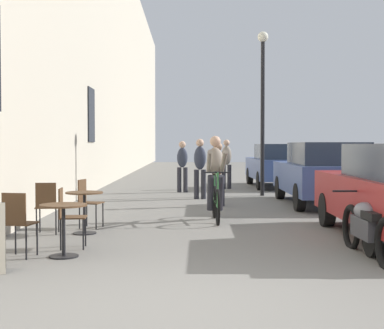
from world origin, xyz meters
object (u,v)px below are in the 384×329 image
(parked_motorcycle, at_px, (368,228))
(pedestrian_near, at_px, (218,170))
(cafe_table_mid, at_px, (84,203))
(cafe_chair_near_toward_wall, at_px, (68,213))
(cafe_chair_near_toward_street, at_px, (18,220))
(pedestrian_far, at_px, (182,163))
(parked_car_second, at_px, (323,173))
(cafe_chair_mid_toward_street, at_px, (87,200))
(cyclist_on_bicycle, at_px, (216,180))
(cafe_chair_mid_toward_wall, at_px, (47,204))
(pedestrian_mid, at_px, (200,165))
(parked_car_third, at_px, (278,165))
(cafe_table_near, at_px, (64,219))
(street_lamp, at_px, (263,92))
(pedestrian_furthest, at_px, (227,161))

(parked_motorcycle, bearing_deg, pedestrian_near, 104.90)
(pedestrian_near, bearing_deg, cafe_table_mid, -120.56)
(cafe_chair_near_toward_wall, distance_m, parked_motorcycle, 4.27)
(cafe_chair_near_toward_street, height_order, cafe_chair_near_toward_wall, same)
(pedestrian_far, distance_m, parked_car_second, 5.25)
(cafe_chair_mid_toward_street, height_order, cyclist_on_bicycle, cyclist_on_bicycle)
(pedestrian_far, bearing_deg, cafe_chair_mid_toward_wall, -104.77)
(cyclist_on_bicycle, relative_size, parked_motorcycle, 0.82)
(cafe_chair_near_toward_street, relative_size, parked_motorcycle, 0.41)
(cafe_chair_mid_toward_wall, distance_m, cyclist_on_bicycle, 3.46)
(cafe_chair_mid_toward_street, height_order, pedestrian_mid, pedestrian_mid)
(cafe_chair_mid_toward_street, bearing_deg, cyclist_on_bicycle, 22.03)
(cafe_chair_near_toward_wall, xyz_separation_m, cyclist_on_bicycle, (2.33, 3.03, 0.29))
(cafe_chair_near_toward_wall, height_order, parked_car_third, parked_car_third)
(cafe_table_mid, height_order, parked_motorcycle, parked_motorcycle)
(cafe_chair_near_toward_street, bearing_deg, cafe_chair_mid_toward_wall, 93.09)
(cafe_table_near, height_order, cafe_chair_mid_toward_street, cafe_chair_mid_toward_street)
(street_lamp, bearing_deg, pedestrian_far, 153.23)
(pedestrian_far, height_order, pedestrian_furthest, pedestrian_furthest)
(pedestrian_mid, relative_size, pedestrian_far, 1.03)
(cyclist_on_bicycle, xyz_separation_m, pedestrian_far, (-0.73, 6.70, 0.12))
(cafe_table_mid, bearing_deg, pedestrian_far, 79.14)
(parked_car_third, bearing_deg, parked_car_second, -88.40)
(pedestrian_near, height_order, pedestrian_mid, pedestrian_mid)
(cafe_chair_mid_toward_wall, relative_size, cyclist_on_bicycle, 0.51)
(cafe_chair_mid_toward_street, height_order, pedestrian_far, pedestrian_far)
(pedestrian_near, xyz_separation_m, parked_car_second, (2.68, 0.28, -0.07))
(pedestrian_far, bearing_deg, cafe_chair_mid_toward_street, -102.36)
(pedestrian_far, height_order, street_lamp, street_lamp)
(cafe_table_near, height_order, street_lamp, street_lamp)
(parked_car_third, bearing_deg, cyclist_on_bicycle, -106.90)
(cyclist_on_bicycle, distance_m, parked_car_third, 9.29)
(pedestrian_mid, bearing_deg, cafe_chair_mid_toward_street, -111.95)
(parked_car_second, bearing_deg, pedestrian_mid, 152.51)
(pedestrian_near, relative_size, pedestrian_mid, 0.94)
(cafe_table_mid, bearing_deg, parked_motorcycle, -26.14)
(parked_car_third, bearing_deg, pedestrian_mid, -123.46)
(cafe_chair_mid_toward_wall, relative_size, parked_car_second, 0.20)
(cafe_chair_mid_toward_wall, bearing_deg, parked_car_third, 62.00)
(cafe_table_mid, bearing_deg, pedestrian_near, 59.44)
(parked_motorcycle, bearing_deg, cyclist_on_bicycle, 116.57)
(cyclist_on_bicycle, relative_size, pedestrian_mid, 1.04)
(cafe_table_mid, bearing_deg, cafe_chair_near_toward_street, -104.00)
(cafe_chair_near_toward_wall, height_order, cyclist_on_bicycle, cyclist_on_bicycle)
(cafe_chair_near_toward_wall, xyz_separation_m, cafe_chair_mid_toward_street, (-0.08, 2.06, 0.00))
(parked_motorcycle, bearing_deg, street_lamp, 91.20)
(street_lamp, distance_m, parked_car_second, 3.66)
(cafe_chair_mid_toward_wall, bearing_deg, cafe_chair_near_toward_street, -86.91)
(pedestrian_near, height_order, parked_motorcycle, pedestrian_near)
(parked_car_third, height_order, parked_motorcycle, parked_car_third)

